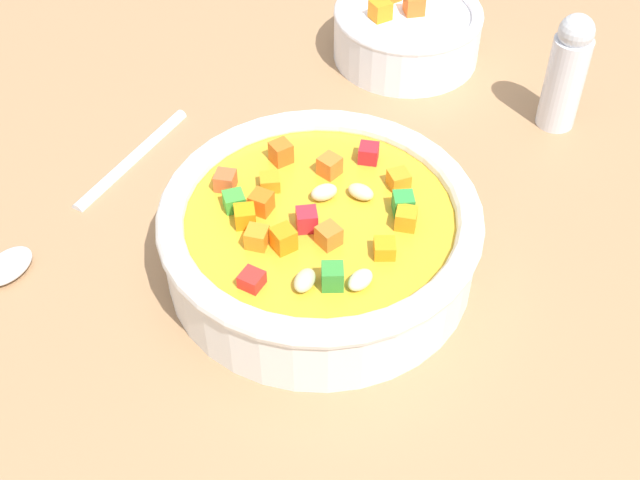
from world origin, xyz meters
TOP-DOWN VIEW (x-y plane):
  - ground_plane at (0.00, 0.00)cm, footprint 140.00×140.00cm
  - soup_bowl_main at (-0.01, 0.01)cm, footprint 19.66×19.66cm
  - spoon at (2.75, 17.09)cm, footprint 19.60×8.71cm
  - side_bowl_small at (24.48, -3.39)cm, footprint 12.00×12.00cm
  - pepper_shaker at (17.34, -15.34)cm, footprint 2.85×2.85cm

SIDE VIEW (x-z plane):
  - ground_plane at x=0.00cm, z-range -2.00..0.00cm
  - spoon at x=2.75cm, z-range -0.04..1.00cm
  - side_bowl_small at x=24.48cm, z-range -0.28..5.02cm
  - soup_bowl_main at x=-0.01cm, z-range -0.04..5.89cm
  - pepper_shaker at x=17.34cm, z-range -0.01..9.17cm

